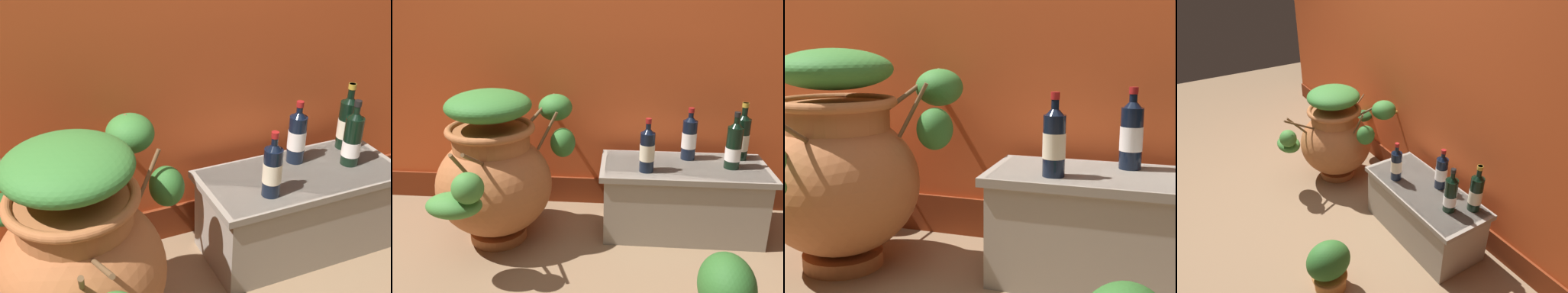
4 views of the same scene
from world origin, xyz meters
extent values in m
cube|color=maroon|center=(0.00, 1.10, 0.08)|extent=(4.40, 0.02, 0.17)
cylinder|color=#B28433|center=(-0.17, 1.05, 0.58)|extent=(0.02, 0.10, 0.02)
torus|color=#B28433|center=(-0.17, 1.00, 0.61)|extent=(0.06, 0.06, 0.01)
cylinder|color=#B26638|center=(-0.40, 0.66, 0.03)|extent=(0.29, 0.29, 0.05)
ellipsoid|color=#B26638|center=(-0.40, 0.66, 0.31)|extent=(0.58, 0.58, 0.52)
cylinder|color=#B26638|center=(-0.40, 0.66, 0.55)|extent=(0.38, 0.38, 0.11)
torus|color=#B26638|center=(-0.40, 0.66, 0.61)|extent=(0.44, 0.44, 0.04)
cylinder|color=brown|center=(-0.13, 0.72, 0.58)|extent=(0.11, 0.04, 0.20)
ellipsoid|color=#2D6628|center=(-0.06, 0.74, 0.52)|extent=(0.13, 0.14, 0.15)
cylinder|color=brown|center=(-0.55, 0.93, 0.51)|extent=(0.10, 0.24, 0.17)
ellipsoid|color=#235623|center=(-0.61, 1.03, 0.38)|extent=(0.17, 0.20, 0.09)
cylinder|color=brown|center=(-0.38, 0.35, 0.57)|extent=(0.03, 0.24, 0.15)
ellipsoid|color=#428438|center=(-0.38, 0.25, 0.49)|extent=(0.13, 0.13, 0.13)
cylinder|color=brown|center=(-0.20, 0.87, 0.65)|extent=(0.15, 0.20, 0.15)
ellipsoid|color=#387A33|center=(-0.13, 0.95, 0.65)|extent=(0.18, 0.19, 0.14)
cylinder|color=brown|center=(-0.44, 0.36, 0.52)|extent=(0.04, 0.18, 0.20)
ellipsoid|color=#428438|center=(-0.46, 0.27, 0.39)|extent=(0.24, 0.17, 0.10)
ellipsoid|color=#387A33|center=(-0.40, 0.66, 0.73)|extent=(0.42, 0.42, 0.15)
cube|color=#9E9384|center=(0.57, 0.81, 0.19)|extent=(0.82, 0.38, 0.38)
cube|color=gray|center=(0.57, 0.81, 0.37)|extent=(0.87, 0.40, 0.03)
cylinder|color=black|center=(0.60, 0.91, 0.49)|extent=(0.08, 0.08, 0.21)
cone|color=black|center=(0.60, 0.91, 0.61)|extent=(0.08, 0.08, 0.04)
cylinder|color=black|center=(0.60, 0.91, 0.63)|extent=(0.03, 0.03, 0.07)
cylinder|color=maroon|center=(0.60, 0.91, 0.66)|extent=(0.03, 0.03, 0.02)
cylinder|color=silver|center=(0.60, 0.91, 0.49)|extent=(0.08, 0.08, 0.08)
cylinder|color=black|center=(0.37, 0.72, 0.49)|extent=(0.07, 0.07, 0.20)
cone|color=black|center=(0.37, 0.72, 0.60)|extent=(0.07, 0.07, 0.04)
cylinder|color=black|center=(0.37, 0.72, 0.62)|extent=(0.03, 0.03, 0.07)
cylinder|color=maroon|center=(0.37, 0.72, 0.65)|extent=(0.03, 0.03, 0.02)
cylinder|color=beige|center=(0.37, 0.72, 0.49)|extent=(0.08, 0.08, 0.08)
cylinder|color=black|center=(0.81, 0.80, 0.49)|extent=(0.08, 0.08, 0.22)
cone|color=black|center=(0.81, 0.80, 0.62)|extent=(0.08, 0.08, 0.04)
cylinder|color=black|center=(0.81, 0.80, 0.64)|extent=(0.03, 0.03, 0.08)
cylinder|color=black|center=(0.81, 0.80, 0.67)|extent=(0.03, 0.03, 0.02)
cylinder|color=silver|center=(0.81, 0.80, 0.46)|extent=(0.08, 0.08, 0.07)
cylinder|color=black|center=(0.88, 0.94, 0.50)|extent=(0.08, 0.08, 0.22)
cone|color=black|center=(0.88, 0.94, 0.62)|extent=(0.08, 0.08, 0.04)
cylinder|color=black|center=(0.88, 0.94, 0.65)|extent=(0.03, 0.03, 0.09)
cylinder|color=#B7932D|center=(0.88, 0.94, 0.68)|extent=(0.03, 0.03, 0.02)
cylinder|color=beige|center=(0.88, 0.94, 0.48)|extent=(0.08, 0.08, 0.09)
ellipsoid|color=#2D6628|center=(0.64, 0.07, 0.22)|extent=(0.21, 0.26, 0.24)
camera|label=1|loc=(-0.56, -0.73, 1.52)|focal=47.29mm
camera|label=2|loc=(0.24, -1.23, 1.22)|focal=38.02mm
camera|label=3|loc=(0.66, -0.93, 0.80)|focal=47.92mm
camera|label=4|loc=(2.07, -0.53, 1.87)|focal=34.54mm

